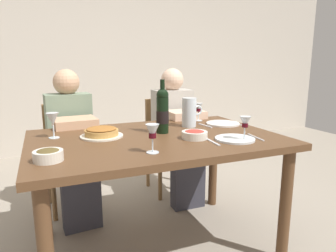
{
  "coord_description": "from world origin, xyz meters",
  "views": [
    {
      "loc": [
        -0.63,
        -1.72,
        1.2
      ],
      "look_at": [
        0.07,
        -0.03,
        0.83
      ],
      "focal_mm": 32.58,
      "sensor_mm": 36.0,
      "label": 1
    }
  ],
  "objects_px": {
    "olive_bowl": "(48,155)",
    "dinner_plate_left_setting": "(223,123)",
    "diner_left": "(73,141)",
    "baked_tart": "(102,132)",
    "salad_bowl": "(195,134)",
    "wine_glass_spare": "(152,133)",
    "chair_left": "(69,148)",
    "wine_glass_left_diner": "(245,123)",
    "dinner_plate_right_setting": "(235,139)",
    "wine_bottle": "(162,111)",
    "wine_glass_centre": "(53,120)",
    "chair_right": "(167,138)",
    "wine_glass_right_diner": "(198,108)",
    "water_pitcher": "(189,114)",
    "diner_right": "(177,131)",
    "dining_table": "(156,151)"
  },
  "relations": [
    {
      "from": "olive_bowl",
      "to": "diner_left",
      "type": "bearing_deg",
      "value": 78.65
    },
    {
      "from": "dining_table",
      "to": "wine_bottle",
      "type": "bearing_deg",
      "value": 47.16
    },
    {
      "from": "wine_bottle",
      "to": "baked_tart",
      "type": "xyz_separation_m",
      "value": [
        -0.39,
        0.04,
        -0.12
      ]
    },
    {
      "from": "salad_bowl",
      "to": "wine_glass_spare",
      "type": "xyz_separation_m",
      "value": [
        -0.33,
        -0.18,
        0.08
      ]
    },
    {
      "from": "baked_tart",
      "to": "wine_glass_spare",
      "type": "distance_m",
      "value": 0.48
    },
    {
      "from": "diner_right",
      "to": "olive_bowl",
      "type": "bearing_deg",
      "value": 41.25
    },
    {
      "from": "chair_right",
      "to": "diner_left",
      "type": "bearing_deg",
      "value": 15.83
    },
    {
      "from": "baked_tart",
      "to": "diner_left",
      "type": "xyz_separation_m",
      "value": [
        -0.13,
        0.54,
        -0.17
      ]
    },
    {
      "from": "wine_glass_right_diner",
      "to": "water_pitcher",
      "type": "bearing_deg",
      "value": -134.16
    },
    {
      "from": "dining_table",
      "to": "dinner_plate_left_setting",
      "type": "bearing_deg",
      "value": 16.05
    },
    {
      "from": "dinner_plate_right_setting",
      "to": "wine_bottle",
      "type": "bearing_deg",
      "value": 133.93
    },
    {
      "from": "olive_bowl",
      "to": "wine_glass_left_diner",
      "type": "distance_m",
      "value": 1.06
    },
    {
      "from": "diner_right",
      "to": "chair_left",
      "type": "bearing_deg",
      "value": -13.61
    },
    {
      "from": "wine_glass_centre",
      "to": "chair_right",
      "type": "xyz_separation_m",
      "value": [
        1.03,
        0.71,
        -0.38
      ]
    },
    {
      "from": "diner_left",
      "to": "salad_bowl",
      "type": "bearing_deg",
      "value": 124.18
    },
    {
      "from": "wine_glass_right_diner",
      "to": "baked_tart",
      "type": "bearing_deg",
      "value": -162.94
    },
    {
      "from": "wine_glass_centre",
      "to": "diner_left",
      "type": "height_order",
      "value": "diner_left"
    },
    {
      "from": "diner_right",
      "to": "diner_left",
      "type": "bearing_deg",
      "value": 1.04
    },
    {
      "from": "water_pitcher",
      "to": "wine_glass_left_diner",
      "type": "xyz_separation_m",
      "value": [
        0.11,
        -0.5,
        0.01
      ]
    },
    {
      "from": "salad_bowl",
      "to": "baked_tart",
      "type": "bearing_deg",
      "value": 153.13
    },
    {
      "from": "wine_glass_spare",
      "to": "chair_left",
      "type": "distance_m",
      "value": 1.31
    },
    {
      "from": "olive_bowl",
      "to": "dinner_plate_right_setting",
      "type": "relative_size",
      "value": 0.58
    },
    {
      "from": "chair_left",
      "to": "wine_glass_left_diner",
      "type": "bearing_deg",
      "value": 122.17
    },
    {
      "from": "dining_table",
      "to": "wine_glass_centre",
      "type": "xyz_separation_m",
      "value": [
        -0.58,
        0.2,
        0.2
      ]
    },
    {
      "from": "chair_right",
      "to": "diner_right",
      "type": "relative_size",
      "value": 0.75
    },
    {
      "from": "wine_bottle",
      "to": "wine_glass_centre",
      "type": "xyz_separation_m",
      "value": [
        -0.66,
        0.12,
        -0.03
      ]
    },
    {
      "from": "wine_bottle",
      "to": "wine_glass_left_diner",
      "type": "relative_size",
      "value": 2.36
    },
    {
      "from": "wine_glass_right_diner",
      "to": "chair_right",
      "type": "xyz_separation_m",
      "value": [
        -0.04,
        0.55,
        -0.36
      ]
    },
    {
      "from": "wine_glass_centre",
      "to": "diner_right",
      "type": "distance_m",
      "value": 1.17
    },
    {
      "from": "wine_glass_right_diner",
      "to": "chair_right",
      "type": "bearing_deg",
      "value": 94.04
    },
    {
      "from": "baked_tart",
      "to": "wine_glass_centre",
      "type": "relative_size",
      "value": 1.69
    },
    {
      "from": "chair_right",
      "to": "dinner_plate_left_setting",
      "type": "bearing_deg",
      "value": 100.77
    },
    {
      "from": "diner_left",
      "to": "wine_bottle",
      "type": "bearing_deg",
      "value": 127.09
    },
    {
      "from": "wine_bottle",
      "to": "diner_right",
      "type": "distance_m",
      "value": 0.76
    },
    {
      "from": "dinner_plate_right_setting",
      "to": "chair_left",
      "type": "bearing_deg",
      "value": 126.45
    },
    {
      "from": "wine_bottle",
      "to": "wine_glass_spare",
      "type": "xyz_separation_m",
      "value": [
        -0.21,
        -0.4,
        -0.04
      ]
    },
    {
      "from": "baked_tart",
      "to": "dinner_plate_left_setting",
      "type": "bearing_deg",
      "value": 3.11
    },
    {
      "from": "olive_bowl",
      "to": "dinner_plate_left_setting",
      "type": "relative_size",
      "value": 0.56
    },
    {
      "from": "water_pitcher",
      "to": "wine_glass_right_diner",
      "type": "relative_size",
      "value": 1.47
    },
    {
      "from": "wine_bottle",
      "to": "wine_glass_left_diner",
      "type": "xyz_separation_m",
      "value": [
        0.36,
        -0.38,
        -0.04
      ]
    },
    {
      "from": "dinner_plate_left_setting",
      "to": "chair_right",
      "type": "bearing_deg",
      "value": 100.6
    },
    {
      "from": "baked_tart",
      "to": "dinner_plate_left_setting",
      "type": "relative_size",
      "value": 1.07
    },
    {
      "from": "water_pitcher",
      "to": "wine_glass_spare",
      "type": "height_order",
      "value": "water_pitcher"
    },
    {
      "from": "salad_bowl",
      "to": "wine_glass_left_diner",
      "type": "distance_m",
      "value": 0.3
    },
    {
      "from": "wine_glass_centre",
      "to": "chair_right",
      "type": "height_order",
      "value": "wine_glass_centre"
    },
    {
      "from": "water_pitcher",
      "to": "wine_bottle",
      "type": "bearing_deg",
      "value": -154.95
    },
    {
      "from": "olive_bowl",
      "to": "wine_glass_centre",
      "type": "relative_size",
      "value": 0.88
    },
    {
      "from": "dining_table",
      "to": "wine_glass_left_diner",
      "type": "bearing_deg",
      "value": -34.91
    },
    {
      "from": "baked_tart",
      "to": "olive_bowl",
      "type": "relative_size",
      "value": 1.92
    },
    {
      "from": "wine_glass_left_diner",
      "to": "chair_right",
      "type": "relative_size",
      "value": 0.17
    }
  ]
}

